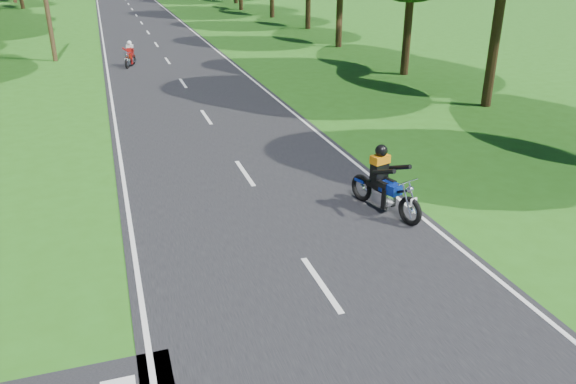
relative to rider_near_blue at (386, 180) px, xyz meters
name	(u,v)px	position (x,y,z in m)	size (l,w,h in m)	color
ground	(366,351)	(-2.59, -4.50, -0.85)	(160.00, 160.00, 0.00)	#265C15
main_road	(136,15)	(-2.59, 45.50, -0.84)	(7.00, 140.00, 0.02)	black
road_markings	(136,18)	(-2.72, 43.63, -0.82)	(7.40, 140.00, 0.01)	silver
rider_near_blue	(386,180)	(0.00, 0.00, 0.00)	(0.66, 1.98, 1.65)	#0D2798
rider_far_red	(129,54)	(-4.65, 20.49, -0.16)	(0.53, 1.59, 1.33)	#A5240C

